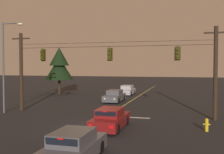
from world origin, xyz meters
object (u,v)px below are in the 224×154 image
at_px(street_lamp_corner, 6,59).
at_px(tree_verge_far, 59,65).
at_px(traffic_light_left_inner, 109,54).
at_px(car_oncoming_trailing, 127,90).
at_px(fire_hydrant, 207,125).
at_px(car_waiting_near_lane, 110,119).
at_px(car_waiting_second_near, 73,147).
at_px(car_oncoming_lead, 114,96).
at_px(traffic_light_centre, 178,53).
at_px(traffic_light_leftmost, 43,55).

xyz_separation_m(street_lamp_corner, tree_verge_far, (-3.01, 16.50, -0.49)).
height_order(traffic_light_left_inner, car_oncoming_trailing, traffic_light_left_inner).
bearing_deg(fire_hydrant, street_lamp_corner, 171.48).
distance_m(car_waiting_near_lane, car_waiting_second_near, 6.51).
bearing_deg(traffic_light_left_inner, car_oncoming_lead, 101.94).
height_order(car_waiting_near_lane, street_lamp_corner, street_lamp_corner).
bearing_deg(street_lamp_corner, fire_hydrant, -8.52).
bearing_deg(traffic_light_centre, car_oncoming_trailing, 114.75).
height_order(traffic_light_left_inner, tree_verge_far, tree_verge_far).
distance_m(traffic_light_centre, car_oncoming_lead, 12.20).
bearing_deg(tree_verge_far, traffic_light_left_inner, -51.10).
height_order(car_oncoming_lead, car_oncoming_trailing, same).
bearing_deg(traffic_light_left_inner, traffic_light_leftmost, 180.00).
bearing_deg(car_waiting_second_near, traffic_light_leftmost, 124.89).
bearing_deg(fire_hydrant, car_oncoming_lead, 127.01).
bearing_deg(traffic_light_centre, traffic_light_left_inner, 180.00).
relative_size(street_lamp_corner, fire_hydrant, 9.61).
bearing_deg(car_waiting_near_lane, car_oncoming_lead, 103.62).
height_order(traffic_light_leftmost, traffic_light_centre, same).
distance_m(car_waiting_near_lane, car_oncoming_lead, 13.79).
bearing_deg(fire_hydrant, car_waiting_near_lane, -171.73).
xyz_separation_m(traffic_light_left_inner, car_oncoming_trailing, (-2.01, 16.58, -4.57)).
distance_m(traffic_light_leftmost, traffic_light_left_inner, 6.36).
bearing_deg(car_oncoming_lead, car_waiting_near_lane, -76.38).
relative_size(traffic_light_left_inner, fire_hydrant, 1.45).
bearing_deg(car_waiting_second_near, fire_hydrant, 50.82).
distance_m(traffic_light_left_inner, tree_verge_far, 19.33).
relative_size(traffic_light_left_inner, street_lamp_corner, 0.15).
bearing_deg(street_lamp_corner, traffic_light_centre, 5.70).
bearing_deg(car_oncoming_trailing, traffic_light_centre, -65.25).
bearing_deg(car_waiting_near_lane, car_oncoming_trailing, 99.13).
relative_size(traffic_light_leftmost, car_waiting_second_near, 0.28).
bearing_deg(traffic_light_left_inner, tree_verge_far, 128.90).
bearing_deg(traffic_light_centre, car_waiting_second_near, -109.58).
bearing_deg(car_waiting_near_lane, car_waiting_second_near, -88.76).
bearing_deg(car_oncoming_trailing, fire_hydrant, -64.90).
xyz_separation_m(car_oncoming_lead, car_waiting_second_near, (3.39, -19.92, 0.00)).
relative_size(traffic_light_leftmost, car_oncoming_trailing, 0.28).
bearing_deg(car_oncoming_lead, tree_verge_far, 147.79).
xyz_separation_m(car_waiting_near_lane, fire_hydrant, (6.18, 0.90, -0.21)).
xyz_separation_m(traffic_light_leftmost, fire_hydrant, (13.98, -3.98, -4.77)).
distance_m(traffic_light_centre, street_lamp_corner, 14.83).
bearing_deg(car_waiting_second_near, street_lamp_corner, 137.18).
xyz_separation_m(traffic_light_left_inner, traffic_light_centre, (5.64, 0.00, 0.00)).
bearing_deg(traffic_light_leftmost, street_lamp_corner, -151.91).
bearing_deg(traffic_light_centre, car_oncoming_lead, 131.11).
height_order(car_waiting_near_lane, car_oncoming_lead, same).
bearing_deg(traffic_light_centre, traffic_light_leftmost, 180.00).
xyz_separation_m(car_oncoming_trailing, car_waiting_second_near, (3.59, -27.97, 0.00)).
relative_size(traffic_light_left_inner, tree_verge_far, 0.17).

